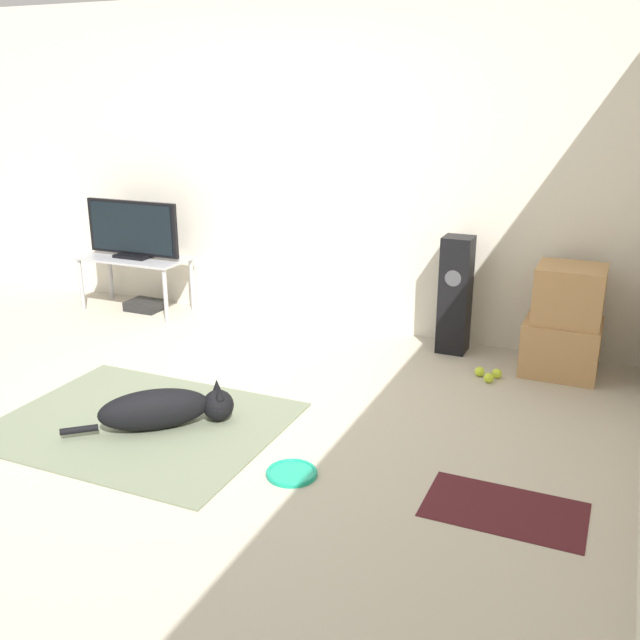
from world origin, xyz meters
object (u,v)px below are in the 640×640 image
object	(u,v)px
frisbee	(292,473)
floor_speaker	(455,295)
tv	(132,230)
game_console	(145,305)
tennis_ball_by_boxes	(489,378)
tv_stand	(135,264)
tennis_ball_near_speaker	(497,374)
tennis_ball_loose_on_carpet	(480,372)
cardboard_box_lower	(561,347)
dog	(166,409)
cardboard_box_upper	(570,294)

from	to	relation	value
frisbee	floor_speaker	size ratio (longest dim) A/B	0.30
tv	game_console	bearing A→B (deg)	15.83
tv	tennis_ball_by_boxes	distance (m)	3.25
tv_stand	tennis_ball_near_speaker	xyz separation A→B (m)	(3.19, -0.30, -0.38)
floor_speaker	tennis_ball_near_speaker	xyz separation A→B (m)	(0.40, -0.40, -0.40)
floor_speaker	tennis_ball_loose_on_carpet	xyz separation A→B (m)	(0.29, -0.41, -0.40)
tennis_ball_by_boxes	tennis_ball_near_speaker	xyz separation A→B (m)	(0.04, 0.10, 0.00)
cardboard_box_lower	tv_stand	size ratio (longest dim) A/B	0.53
tv	game_console	world-z (taller)	tv
dog	frisbee	world-z (taller)	dog
tv_stand	tennis_ball_loose_on_carpet	world-z (taller)	tv_stand
tv	dog	bearing A→B (deg)	-49.01
tv	tennis_ball_loose_on_carpet	xyz separation A→B (m)	(3.08, -0.32, -0.68)
cardboard_box_lower	tv	xyz separation A→B (m)	(-3.56, 0.02, 0.53)
tennis_ball_by_boxes	tv	bearing A→B (deg)	172.74
dog	cardboard_box_upper	world-z (taller)	cardboard_box_upper
tennis_ball_by_boxes	tennis_ball_near_speaker	distance (m)	0.11
dog	tennis_ball_near_speaker	distance (m)	2.21
dog	tennis_ball_near_speaker	bearing A→B (deg)	43.42
floor_speaker	tv_stand	distance (m)	2.79
tv_stand	tennis_ball_by_boxes	bearing A→B (deg)	-7.21
game_console	tv_stand	bearing A→B (deg)	-161.78
frisbee	tv_stand	size ratio (longest dim) A/B	0.28
tv_stand	game_console	bearing A→B (deg)	18.22
dog	game_console	bearing A→B (deg)	129.64
game_console	floor_speaker	bearing A→B (deg)	1.70
tv_stand	tennis_ball_loose_on_carpet	size ratio (longest dim) A/B	14.29
frisbee	tennis_ball_near_speaker	size ratio (longest dim) A/B	3.97
tennis_ball_loose_on_carpet	game_console	size ratio (longest dim) A/B	0.22
floor_speaker	tennis_ball_near_speaker	size ratio (longest dim) A/B	13.09
dog	frisbee	distance (m)	0.91
tennis_ball_by_boxes	tv_stand	bearing A→B (deg)	172.79
tv_stand	game_console	size ratio (longest dim) A/B	3.11
frisbee	tennis_ball_by_boxes	xyz separation A→B (m)	(0.68, 1.60, 0.02)
cardboard_box_upper	floor_speaker	distance (m)	0.81
tv_stand	tennis_ball_near_speaker	world-z (taller)	tv_stand
cardboard_box_lower	tennis_ball_by_boxes	distance (m)	0.58
frisbee	tennis_ball_by_boxes	distance (m)	1.74
cardboard_box_lower	tennis_ball_by_boxes	world-z (taller)	cardboard_box_lower
tv_stand	tv	world-z (taller)	tv
cardboard_box_upper	frisbee	bearing A→B (deg)	-119.32
cardboard_box_lower	tennis_ball_near_speaker	world-z (taller)	cardboard_box_lower
tennis_ball_loose_on_carpet	game_console	distance (m)	3.04
dog	floor_speaker	xyz separation A→B (m)	(1.20, 1.92, 0.31)
cardboard_box_lower	tennis_ball_near_speaker	bearing A→B (deg)	-142.32
tennis_ball_loose_on_carpet	tennis_ball_by_boxes	bearing A→B (deg)	-47.81
cardboard_box_upper	tennis_ball_loose_on_carpet	distance (m)	0.79
cardboard_box_lower	cardboard_box_upper	xyz separation A→B (m)	(0.02, -0.01, 0.38)
tv_stand	cardboard_box_upper	bearing A→B (deg)	-0.39
tennis_ball_loose_on_carpet	game_console	bearing A→B (deg)	173.70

